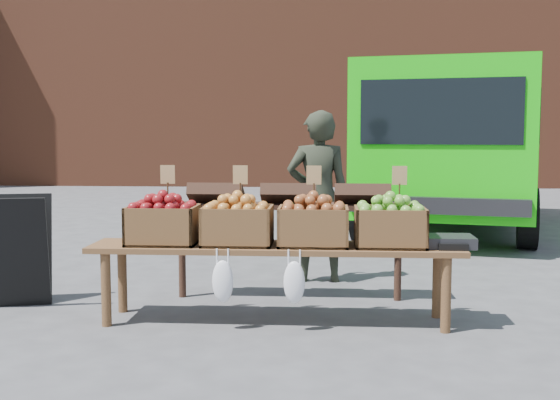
# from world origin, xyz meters

# --- Properties ---
(ground) EXTENTS (80.00, 80.00, 0.00)m
(ground) POSITION_xyz_m (0.00, 0.00, 0.00)
(ground) COLOR #4B4B4D
(delivery_van) EXTENTS (3.35, 5.38, 2.24)m
(delivery_van) POSITION_xyz_m (1.30, 5.63, 1.12)
(delivery_van) COLOR #12D009
(delivery_van) RESTS_ON ground
(vendor) EXTENTS (0.60, 0.42, 1.59)m
(vendor) POSITION_xyz_m (-0.55, 1.92, 0.79)
(vendor) COLOR #24291E
(vendor) RESTS_ON ground
(chalkboard_sign) EXTENTS (0.66, 0.47, 0.90)m
(chalkboard_sign) POSITION_xyz_m (-2.97, 0.81, 0.45)
(chalkboard_sign) COLOR black
(chalkboard_sign) RESTS_ON ground
(back_table) EXTENTS (2.10, 0.44, 1.04)m
(back_table) POSITION_xyz_m (-0.78, 1.20, 0.52)
(back_table) COLOR #331F16
(back_table) RESTS_ON ground
(display_bench) EXTENTS (2.70, 0.56, 0.57)m
(display_bench) POSITION_xyz_m (-0.84, 0.48, 0.28)
(display_bench) COLOR brown
(display_bench) RESTS_ON ground
(crate_golden_apples) EXTENTS (0.50, 0.40, 0.28)m
(crate_golden_apples) POSITION_xyz_m (-1.66, 0.48, 0.71)
(crate_golden_apples) COLOR #640000
(crate_golden_apples) RESTS_ON display_bench
(crate_russet_pears) EXTENTS (0.50, 0.40, 0.28)m
(crate_russet_pears) POSITION_xyz_m (-1.11, 0.48, 0.71)
(crate_russet_pears) COLOR #AD8F2E
(crate_russet_pears) RESTS_ON display_bench
(crate_red_apples) EXTENTS (0.50, 0.40, 0.28)m
(crate_red_apples) POSITION_xyz_m (-0.56, 0.48, 0.71)
(crate_red_apples) COLOR brown
(crate_red_apples) RESTS_ON display_bench
(crate_green_apples) EXTENTS (0.50, 0.40, 0.28)m
(crate_green_apples) POSITION_xyz_m (-0.01, 0.48, 0.71)
(crate_green_apples) COLOR #548429
(crate_green_apples) RESTS_ON display_bench
(weighing_scale) EXTENTS (0.34, 0.30, 0.08)m
(weighing_scale) POSITION_xyz_m (0.41, 0.48, 0.61)
(weighing_scale) COLOR black
(weighing_scale) RESTS_ON display_bench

